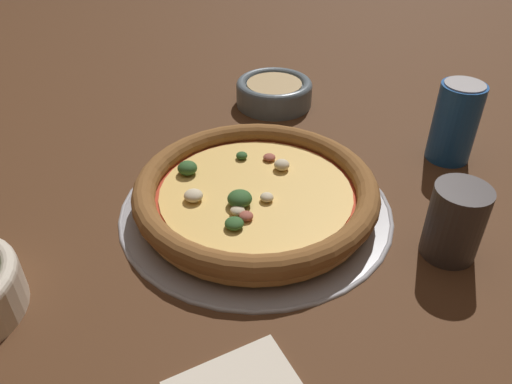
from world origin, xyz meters
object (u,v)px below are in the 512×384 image
bowl_near (274,91)px  drinking_cup (455,222)px  pizza_tray (256,207)px  pizza (256,192)px  beverage_can (455,122)px

bowl_near → drinking_cup: size_ratio=1.48×
pizza_tray → bowl_near: bearing=-151.2°
bowl_near → drinking_cup: 0.45m
pizza → drinking_cup: size_ratio=3.44×
pizza_tray → bowl_near: size_ratio=2.63×
pizza_tray → drinking_cup: (-0.06, 0.24, 0.04)m
pizza → drinking_cup: (-0.06, 0.24, 0.02)m
bowl_near → pizza_tray: bearing=28.8°
pizza → beverage_can: size_ratio=2.63×
pizza_tray → beverage_can: size_ratio=2.97×
drinking_cup → pizza_tray: bearing=-75.5°
pizza_tray → beverage_can: bearing=148.4°
beverage_can → bowl_near: bearing=-90.4°
pizza → bowl_near: (-0.28, -0.15, -0.00)m
pizza → pizza_tray: bearing=131.9°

